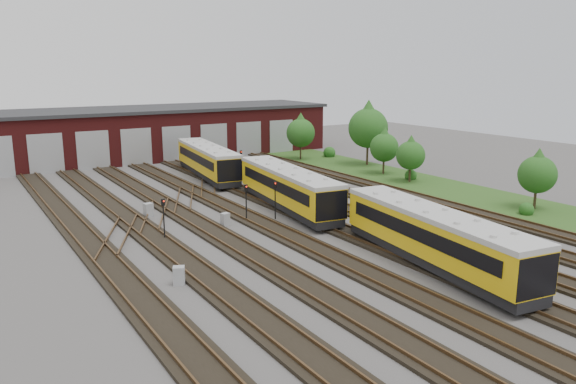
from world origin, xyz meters
TOP-DOWN VIEW (x-y plane):
  - ground at (0.00, 0.00)m, footprint 120.00×120.00m
  - track_network at (-0.17, 0.59)m, footprint 30.40×70.00m
  - maintenance_shed at (-0.01, 39.97)m, footprint 51.00×12.50m
  - grass_verge at (19.00, 10.00)m, footprint 8.00×55.00m
  - metro_train at (2.00, 6.52)m, footprint 4.61×47.04m
  - signal_mast_0 at (-9.44, 3.95)m, footprint 0.26×0.25m
  - signal_mast_1 at (-2.69, 4.90)m, footprint 0.25×0.24m
  - signal_mast_2 at (5.57, 21.78)m, footprint 0.25×0.24m
  - signal_mast_3 at (-0.36, 4.58)m, footprint 0.26×0.25m
  - relay_cabinet_0 at (-11.54, -4.15)m, footprint 0.77×0.72m
  - relay_cabinet_1 at (-8.43, 10.42)m, footprint 0.75×0.67m
  - relay_cabinet_2 at (-4.44, 4.94)m, footprint 0.67×0.60m
  - relay_cabinet_3 at (6.63, 28.21)m, footprint 0.71×0.63m
  - relay_cabinet_4 at (4.21, 7.93)m, footprint 0.64×0.54m
  - tree_0 at (16.87, 27.39)m, footprint 3.58×3.58m
  - tree_1 at (19.17, 14.35)m, footprint 3.10×3.10m
  - tree_2 at (21.41, 19.81)m, footprint 4.68×4.68m
  - tree_3 at (18.49, 9.60)m, footprint 2.92×2.92m
  - tree_4 at (19.41, -4.00)m, footprint 3.07×3.07m
  - bush_0 at (17.24, -4.80)m, footprint 1.16×1.16m
  - bush_1 at (19.55, 10.51)m, footprint 1.25×1.25m
  - bush_2 at (21.20, 27.16)m, footprint 1.57×1.57m

SIDE VIEW (x-z plane):
  - ground at x=0.00m, z-range 0.00..0.00m
  - grass_verge at x=19.00m, z-range 0.00..0.05m
  - track_network at x=-0.17m, z-range -0.06..0.27m
  - relay_cabinet_2 at x=-4.44m, z-range 0.00..0.97m
  - relay_cabinet_0 at x=-11.54m, z-range 0.00..1.02m
  - relay_cabinet_4 at x=4.21m, z-range 0.00..1.05m
  - relay_cabinet_3 at x=6.63m, z-range 0.00..1.05m
  - relay_cabinet_1 at x=-8.43m, z-range 0.00..1.09m
  - bush_0 at x=17.24m, z-range 0.00..1.16m
  - bush_1 at x=19.55m, z-range 0.00..1.25m
  - bush_2 at x=21.20m, z-range 0.00..1.57m
  - signal_mast_2 at x=5.57m, z-range 0.40..3.13m
  - signal_mast_0 at x=-9.44m, z-range 0.40..3.25m
  - signal_mast_1 at x=-2.69m, z-range 0.42..3.34m
  - signal_mast_3 at x=-0.36m, z-range 0.41..3.38m
  - metro_train at x=2.00m, z-range 0.37..3.43m
  - tree_3 at x=18.49m, z-range 0.69..5.52m
  - maintenance_shed at x=-0.01m, z-range 0.03..6.38m
  - tree_4 at x=19.41m, z-range 0.72..5.81m
  - tree_1 at x=19.17m, z-range 0.73..5.87m
  - tree_0 at x=16.87m, z-range 0.84..6.77m
  - tree_2 at x=21.41m, z-range 1.11..8.86m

